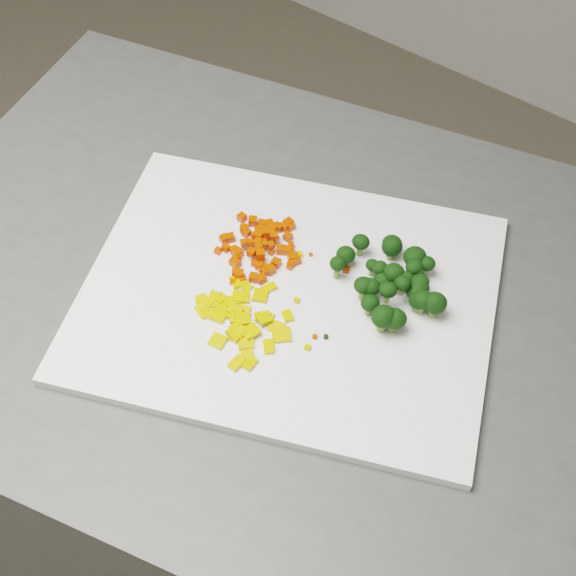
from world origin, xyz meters
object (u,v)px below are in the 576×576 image
Objects in this scene: pepper_pile at (244,318)px; cutting_board at (288,297)px; carrot_pile at (258,240)px; counter_block at (288,459)px; broccoli_pile at (390,273)px.

cutting_board is at bearing 77.18° from pepper_pile.
carrot_pile is (-0.07, 0.03, 0.02)m from cutting_board.
pepper_pile is (0.06, -0.09, -0.01)m from carrot_pile.
cutting_board is at bearing -54.46° from counter_block.
carrot_pile reaches higher than cutting_board.
carrot_pile is 0.16m from broccoli_pile.
cutting_board is 0.12m from broccoli_pile.
counter_block is 0.50m from broccoli_pile.
pepper_pile is at bearing -59.70° from carrot_pile.
broccoli_pile reaches higher than counter_block.
carrot_pile is at bearing -165.18° from broccoli_pile.
counter_block is 7.90× the size of broccoli_pile.
carrot_pile reaches higher than counter_block.
counter_block is 0.48m from pepper_pile.
carrot_pile is 0.11m from pepper_pile.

